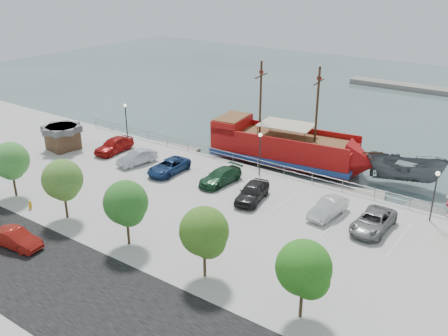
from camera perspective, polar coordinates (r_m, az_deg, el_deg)
The scene contains 27 objects.
ground at distance 44.09m, azimuth -0.45°, elevation -4.71°, with size 160.00×160.00×0.00m, color #384847.
street at distance 33.83m, azimuth -16.99°, elevation -13.09°, with size 100.00×8.00×0.04m, color black.
sidewalk at distance 37.00m, azimuth -9.69°, elevation -9.00°, with size 100.00×4.00×0.05m, color #A1A19F.
seawall_railing at distance 49.40m, azimuth 4.85°, elevation 0.26°, with size 50.00×0.06×1.00m.
pirate_ship at distance 52.95m, azimuth 8.14°, elevation 2.08°, with size 18.12×7.00×11.30m.
patrol_boat at distance 51.14m, azimuth 19.96°, elevation -0.39°, with size 2.81×7.47×2.89m, color #53585C.
dock_west at distance 58.31m, azimuth -5.81°, elevation 2.33°, with size 6.22×1.78×0.36m, color gray.
dock_mid at distance 48.04m, azimuth 13.61°, elevation -2.72°, with size 7.23×2.06×0.41m, color gray.
dock_east at distance 45.94m, azimuth 24.23°, elevation -5.38°, with size 7.38×2.11×0.42m, color slate.
shed at distance 57.52m, azimuth -17.97°, elevation 3.41°, with size 3.66×3.66×2.67m.
street_sedan at distance 39.30m, azimuth -22.69°, elevation -7.46°, with size 1.44×4.13×1.36m, color maroon.
fire_hydrant at distance 44.73m, azimuth -21.28°, elevation -3.94°, with size 0.26×0.26×0.74m.
lamp_post_left at distance 58.39m, azimuth -11.15°, elevation 5.94°, with size 0.36×0.36×4.28m.
lamp_post_mid at distance 47.49m, azimuth 4.14°, elevation 2.47°, with size 0.36×0.36×4.28m.
lamp_post_right at distance 42.12m, azimuth 23.01°, elevation -2.04°, with size 0.36×0.36×4.28m.
tree_b at distance 46.44m, azimuth -23.19°, elevation 0.63°, with size 3.30×3.20×5.00m.
tree_c at distance 40.92m, azimuth -17.92°, elevation -1.45°, with size 3.30×3.20×5.00m.
tree_d at distance 35.93m, azimuth -11.08°, elevation -4.13°, with size 3.30×3.20×5.00m.
tree_e at distance 31.71m, azimuth -2.16°, elevation -7.51°, with size 3.30×3.20×5.00m.
tree_f at distance 28.61m, azimuth 9.27°, elevation -11.48°, with size 3.30×3.20×5.00m.
parked_car_a at distance 55.31m, azimuth -12.46°, elevation 2.59°, with size 1.95×4.84×1.65m, color #9E120F.
parked_car_b at distance 51.60m, azimuth -9.91°, elevation 1.18°, with size 1.47×4.22×1.39m, color #A3A6AE.
parked_car_c at distance 48.95m, azimuth -6.34°, elevation 0.17°, with size 2.23×4.84×1.34m, color navy.
parked_car_d at distance 46.32m, azimuth -0.42°, elevation -0.99°, with size 1.94×4.78×1.39m, color #1D472A.
parked_car_e at distance 43.09m, azimuth 3.25°, elevation -2.75°, with size 1.89×4.68×1.60m, color black.
parked_car_f at distance 41.38m, azimuth 11.82°, elevation -4.49°, with size 1.51×4.32×1.42m, color silver.
parked_car_g at distance 40.16m, azimuth 16.68°, elevation -5.87°, with size 2.35×5.10×1.42m, color slate.
Camera 1 is at (23.04, -31.74, 19.13)m, focal length 40.00 mm.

